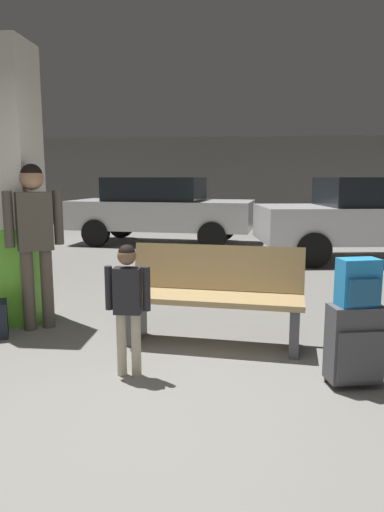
% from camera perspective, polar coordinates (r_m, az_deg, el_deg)
% --- Properties ---
extents(ground_plane, '(18.00, 18.00, 0.10)m').
position_cam_1_polar(ground_plane, '(6.78, 0.24, -3.71)').
color(ground_plane, gray).
extents(garage_back_wall, '(18.00, 0.12, 2.80)m').
position_cam_1_polar(garage_back_wall, '(15.45, 3.11, 9.14)').
color(garage_back_wall, slate).
rests_on(garage_back_wall, ground_plane).
extents(structural_pillar, '(0.57, 0.57, 2.83)m').
position_cam_1_polar(structural_pillar, '(5.18, -21.50, 7.76)').
color(structural_pillar, '#66C633').
rests_on(structural_pillar, ground_plane).
extents(bench, '(1.65, 0.71, 0.89)m').
position_cam_1_polar(bench, '(4.26, 2.71, -4.91)').
color(bench, tan).
rests_on(bench, ground_plane).
extents(suitcase, '(0.41, 0.30, 0.60)m').
position_cam_1_polar(suitcase, '(3.62, 19.23, -10.08)').
color(suitcase, '#4C4C51').
rests_on(suitcase, ground_plane).
extents(backpack_bright, '(0.31, 0.25, 0.34)m').
position_cam_1_polar(backpack_bright, '(3.50, 19.64, -3.12)').
color(backpack_bright, '#268CD8').
rests_on(backpack_bright, suitcase).
extents(child, '(0.35, 0.21, 1.02)m').
position_cam_1_polar(child, '(3.54, -7.86, -4.88)').
color(child, beige).
rests_on(child, ground_plane).
extents(adult, '(0.49, 0.35, 1.64)m').
position_cam_1_polar(adult, '(4.82, -18.67, 3.15)').
color(adult, brown).
rests_on(adult, ground_plane).
extents(parked_car_near, '(4.28, 2.21, 1.51)m').
position_cam_1_polar(parked_car_near, '(9.29, 21.25, 4.58)').
color(parked_car_near, silver).
rests_on(parked_car_near, ground_plane).
extents(parked_car_far, '(4.27, 2.17, 1.51)m').
position_cam_1_polar(parked_car_far, '(10.79, -3.88, 5.81)').
color(parked_car_far, silver).
rests_on(parked_car_far, ground_plane).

